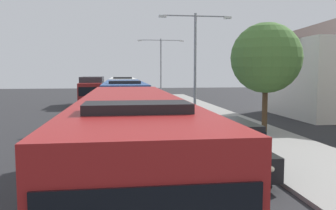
% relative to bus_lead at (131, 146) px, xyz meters
% --- Properties ---
extents(bus_lead, '(2.58, 12.23, 3.21)m').
position_rel_bus_lead_xyz_m(bus_lead, '(0.00, 0.00, 0.00)').
color(bus_lead, maroon).
rests_on(bus_lead, ground_plane).
extents(bus_second_in_line, '(2.58, 12.22, 3.21)m').
position_rel_bus_lead_xyz_m(bus_second_in_line, '(-0.00, 13.81, -0.00)').
color(bus_second_in_line, '#284C8C').
rests_on(bus_second_in_line, ground_plane).
extents(bus_middle, '(2.58, 12.24, 3.21)m').
position_rel_bus_lead_xyz_m(bus_middle, '(0.00, 27.46, 0.00)').
color(bus_middle, silver).
rests_on(bus_middle, ground_plane).
extents(white_suv, '(1.86, 4.91, 1.90)m').
position_rel_bus_lead_xyz_m(white_suv, '(3.70, 2.79, -0.66)').
color(white_suv, black).
rests_on(white_suv, ground_plane).
extents(box_truck_oncoming, '(2.35, 7.11, 3.15)m').
position_rel_bus_lead_xyz_m(box_truck_oncoming, '(-3.30, 29.46, 0.01)').
color(box_truck_oncoming, maroon).
rests_on(box_truck_oncoming, ground_plane).
extents(streetlamp_mid, '(5.52, 0.28, 7.92)m').
position_rel_bus_lead_xyz_m(streetlamp_mid, '(5.40, 16.61, 3.31)').
color(streetlamp_mid, gray).
rests_on(streetlamp_mid, sidewalk).
extents(streetlamp_far, '(6.36, 0.28, 8.08)m').
position_rel_bus_lead_xyz_m(streetlamp_far, '(5.40, 38.74, 3.45)').
color(streetlamp_far, gray).
rests_on(streetlamp_far, sidewalk).
extents(roadside_tree, '(4.13, 4.13, 6.44)m').
position_rel_bus_lead_xyz_m(roadside_tree, '(8.25, 10.23, 2.82)').
color(roadside_tree, '#4C3823').
rests_on(roadside_tree, sidewalk).
extents(house_distant_gabled, '(8.91, 9.61, 8.12)m').
position_rel_bus_lead_xyz_m(house_distant_gabled, '(17.45, 17.50, 2.44)').
color(house_distant_gabled, beige).
rests_on(house_distant_gabled, ground_plane).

